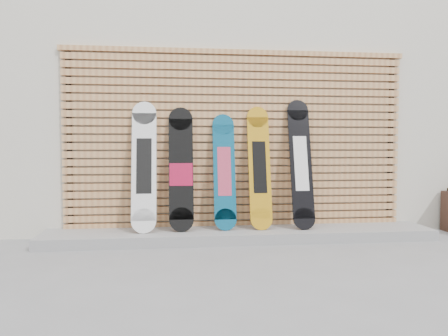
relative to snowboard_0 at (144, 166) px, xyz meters
The scene contains 9 objects.
ground 1.72m from the snowboard_0, 30.35° to the right, with size 80.00×80.00×0.00m, color gray.
building 3.40m from the snowboard_0, 57.10° to the left, with size 12.00×5.00×3.60m, color beige.
concrete_step 1.40m from the snowboard_0, ahead, with size 4.60×0.70×0.12m, color gray.
slat_wall 1.20m from the snowboard_0, 11.09° to the left, with size 4.26×0.08×2.29m.
snowboard_0 is the anchor object (origin of this frame).
snowboard_1 0.43m from the snowboard_0, ahead, with size 0.29×0.36×1.46m.
snowboard_2 0.95m from the snowboard_0, ahead, with size 0.26×0.33×1.38m.
snowboard_3 1.37m from the snowboard_0, ahead, with size 0.26×0.35×1.48m.
snowboard_4 1.88m from the snowboard_0, ahead, with size 0.27×0.40×1.57m.
Camera 1 is at (-0.95, -4.40, 1.12)m, focal length 35.00 mm.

